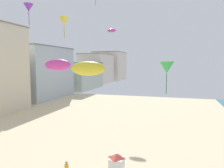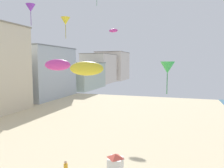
% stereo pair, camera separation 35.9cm
% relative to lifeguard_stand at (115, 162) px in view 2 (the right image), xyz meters
% --- Properties ---
extents(boardwalk_hotel_mid, '(13.50, 19.78, 14.50)m').
position_rel_lifeguard_stand_xyz_m(boardwalk_hotel_mid, '(-33.76, 36.61, 5.42)').
color(boardwalk_hotel_mid, '#ADB7C1').
rests_on(boardwalk_hotel_mid, ground).
extents(boardwalk_hotel_far, '(16.80, 21.73, 10.23)m').
position_rel_lifeguard_stand_xyz_m(boardwalk_hotel_far, '(-33.76, 59.64, 3.28)').
color(boardwalk_hotel_far, '#B7C6B2').
rests_on(boardwalk_hotel_far, ground).
extents(boardwalk_hotel_distant, '(12.27, 21.31, 14.48)m').
position_rel_lifeguard_stand_xyz_m(boardwalk_hotel_distant, '(-33.76, 84.52, 5.40)').
color(boardwalk_hotel_distant, silver).
rests_on(boardwalk_hotel_distant, ground).
extents(boardwalk_hotel_furthest, '(16.03, 21.22, 16.55)m').
position_rel_lifeguard_stand_xyz_m(boardwalk_hotel_furthest, '(-33.76, 107.02, 6.44)').
color(boardwalk_hotel_furthest, silver).
rests_on(boardwalk_hotel_furthest, ground).
extents(lifeguard_stand, '(1.10, 1.10, 2.55)m').
position_rel_lifeguard_stand_xyz_m(lifeguard_stand, '(0.00, 0.00, 0.00)').
color(lifeguard_stand, white).
rests_on(lifeguard_stand, ground).
extents(kite_green_delta, '(1.76, 1.76, 3.99)m').
position_rel_lifeguard_stand_xyz_m(kite_green_delta, '(3.31, 11.04, 7.45)').
color(kite_green_delta, green).
extents(kite_yellow_parafoil, '(2.57, 0.71, 1.00)m').
position_rel_lifeguard_stand_xyz_m(kite_yellow_parafoil, '(-1.55, -2.02, 7.59)').
color(kite_yellow_parafoil, yellow).
extents(kite_yellow_delta, '(1.53, 1.53, 3.48)m').
position_rel_lifeguard_stand_xyz_m(kite_yellow_delta, '(-13.64, 16.43, 14.97)').
color(kite_yellow_delta, yellow).
extents(kite_purple_delta, '(1.69, 1.69, 3.84)m').
position_rel_lifeguard_stand_xyz_m(kite_purple_delta, '(-21.42, 17.67, 17.98)').
color(kite_purple_delta, purple).
extents(kite_magenta_parafoil, '(2.75, 0.76, 1.07)m').
position_rel_lifeguard_stand_xyz_m(kite_magenta_parafoil, '(-6.35, 1.96, 7.81)').
color(kite_magenta_parafoil, '#DB3D9E').
extents(kite_magenta_parafoil_2, '(1.81, 0.50, 0.70)m').
position_rel_lifeguard_stand_xyz_m(kite_magenta_parafoil_2, '(-8.06, 25.42, 14.46)').
color(kite_magenta_parafoil_2, '#DB3D9E').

